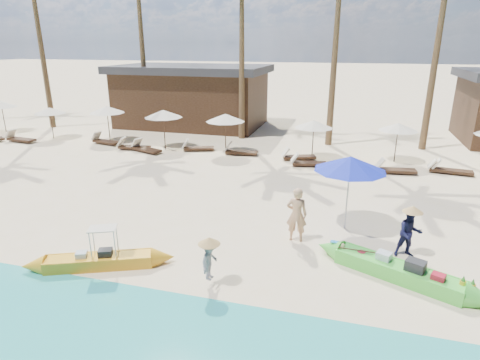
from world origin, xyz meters
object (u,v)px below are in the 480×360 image
(blue_umbrella, at_px, (350,164))
(yellow_canoe, at_px, (100,261))
(tourist, at_px, (297,215))
(green_canoe, at_px, (398,271))

(blue_umbrella, bearing_deg, yellow_canoe, -145.64)
(tourist, bearing_deg, blue_umbrella, -140.19)
(tourist, height_order, blue_umbrella, blue_umbrella)
(tourist, relative_size, blue_umbrella, 0.71)
(yellow_canoe, xyz_separation_m, tourist, (4.93, 3.02, 0.68))
(yellow_canoe, bearing_deg, green_canoe, -11.53)
(green_canoe, xyz_separation_m, tourist, (-2.85, 1.41, 0.65))
(green_canoe, relative_size, tourist, 2.80)
(green_canoe, relative_size, yellow_canoe, 1.14)
(yellow_canoe, bearing_deg, blue_umbrella, 11.15)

